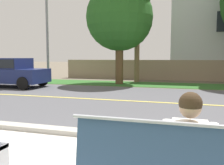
# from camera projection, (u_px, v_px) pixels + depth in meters

# --- Properties ---
(ground_plane) EXTENTS (140.00, 140.00, 0.00)m
(ground_plane) POSITION_uv_depth(u_px,v_px,m) (144.00, 95.00, 10.30)
(ground_plane) COLOR #665B4C
(curb_edge) EXTENTS (44.00, 0.30, 0.11)m
(curb_edge) POSITION_uv_depth(u_px,v_px,m) (97.00, 134.00, 4.91)
(curb_edge) COLOR #ADA89E
(curb_edge) RESTS_ON ground_plane
(street_asphalt) EXTENTS (52.00, 8.00, 0.01)m
(street_asphalt) POSITION_uv_depth(u_px,v_px,m) (137.00, 101.00, 8.87)
(street_asphalt) COLOR #515156
(street_asphalt) RESTS_ON ground_plane
(road_centre_line) EXTENTS (48.00, 0.14, 0.01)m
(road_centre_line) POSITION_uv_depth(u_px,v_px,m) (137.00, 101.00, 8.87)
(road_centre_line) COLOR #E0CC4C
(road_centre_line) RESTS_ON ground_plane
(far_verge_grass) EXTENTS (48.00, 2.80, 0.02)m
(far_verge_grass) POSITION_uv_depth(u_px,v_px,m) (156.00, 85.00, 14.24)
(far_verge_grass) COLOR #2D6026
(far_verge_grass) RESTS_ON ground_plane
(seated_person_white) EXTENTS (0.52, 0.68, 1.25)m
(seated_person_white) POSITION_uv_depth(u_px,v_px,m) (189.00, 147.00, 2.50)
(seated_person_white) COLOR #47382D
(seated_person_white) RESTS_ON ground_plane
(car_navy_near) EXTENTS (4.30, 1.86, 1.54)m
(car_navy_near) POSITION_uv_depth(u_px,v_px,m) (7.00, 71.00, 13.22)
(car_navy_near) COLOR navy
(car_navy_near) RESTS_ON ground_plane
(streetlamp) EXTENTS (0.24, 2.10, 7.98)m
(streetlamp) POSITION_uv_depth(u_px,v_px,m) (48.00, 11.00, 15.51)
(streetlamp) COLOR gray
(streetlamp) RESTS_ON ground_plane
(shade_tree_far_left) EXTENTS (3.90, 3.90, 6.43)m
(shade_tree_far_left) POSITION_uv_depth(u_px,v_px,m) (121.00, 12.00, 14.20)
(shade_tree_far_left) COLOR brown
(shade_tree_far_left) RESTS_ON ground_plane
(garden_wall) EXTENTS (13.00, 0.36, 1.40)m
(garden_wall) POSITION_uv_depth(u_px,v_px,m) (153.00, 70.00, 17.37)
(garden_wall) COLOR gray
(garden_wall) RESTS_ON ground_plane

